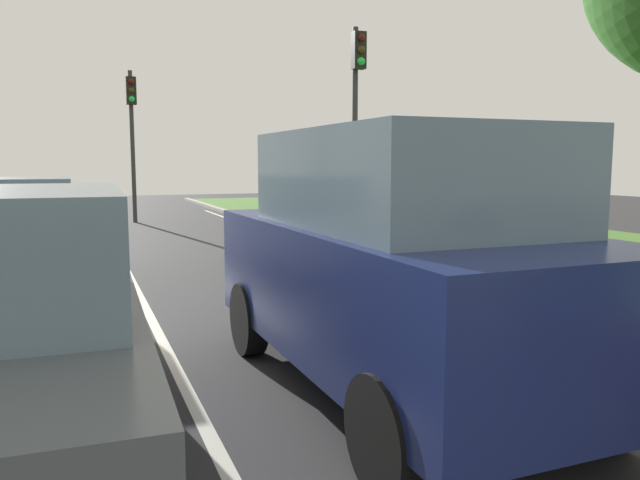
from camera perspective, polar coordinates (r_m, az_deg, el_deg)
name	(u,v)px	position (r m, az deg, el deg)	size (l,w,h in m)	color
ground_plane	(178,284)	(10.75, -12.80, -3.91)	(60.00, 60.00, 0.00)	#2D2D30
lane_line_center	(135,287)	(10.67, -16.52, -4.09)	(0.12, 32.00, 0.01)	silver
lane_line_right_edge	(372,270)	(11.82, 4.74, -2.76)	(0.12, 32.00, 0.01)	silver
grass_verge_right	(575,255)	(14.63, 22.25, -1.26)	(9.00, 48.00, 0.06)	#47752D
curb_right	(395,266)	(12.03, 6.88, -2.33)	(0.24, 48.00, 0.12)	#9E9B93
car_suv_ahead	(395,262)	(5.41, 6.89, -1.98)	(2.01, 4.52, 2.28)	navy
car_hatchback_far	(23,234)	(11.01, -25.45, 0.48)	(1.75, 3.71, 1.78)	silver
traffic_light_near_right	(357,97)	(16.05, 3.39, 12.94)	(0.32, 0.50, 5.37)	#2D2D2D
traffic_light_far_median	(132,120)	(22.07, -16.79, 10.42)	(0.32, 0.50, 5.06)	#2D2D2D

